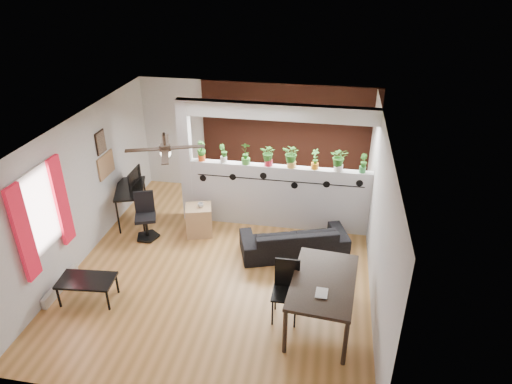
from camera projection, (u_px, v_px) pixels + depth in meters
name	position (u px, v px, depth m)	size (l,w,h in m)	color
room_shell	(222.00, 202.00, 7.76)	(6.30, 7.10, 2.90)	#9C6933
partition_wall	(279.00, 196.00, 9.23)	(3.60, 0.18, 1.35)	#BCBCC1
ceiling_header	(281.00, 112.00, 8.40)	(3.60, 0.18, 0.30)	silver
pier_column	(186.00, 162.00, 9.24)	(0.22, 0.20, 2.60)	#BCBCC1
brick_panel	(288.00, 141.00, 10.22)	(3.90, 0.05, 2.60)	#B04D33
vine_decal	(279.00, 181.00, 8.96)	(3.31, 0.01, 0.30)	black
window_assembly	(41.00, 213.00, 7.01)	(0.09, 1.30, 1.55)	white
baseboard_heater	(61.00, 285.00, 7.67)	(0.08, 1.00, 0.18)	beige
corkboard	(106.00, 165.00, 8.96)	(0.03, 0.60, 0.45)	#996F4A
framed_art	(101.00, 142.00, 8.68)	(0.03, 0.34, 0.44)	#8C7259
ceiling_fan	(165.00, 150.00, 7.15)	(1.19, 1.19, 0.43)	black
potted_plant_0	(201.00, 150.00, 9.06)	(0.25, 0.26, 0.41)	#E9541B
potted_plant_1	(223.00, 153.00, 9.00)	(0.22, 0.19, 0.37)	silver
potted_plant_2	(246.00, 152.00, 8.91)	(0.24, 0.20, 0.45)	#408F34
potted_plant_3	(269.00, 154.00, 8.84)	(0.26, 0.23, 0.44)	red
potted_plant_4	(292.00, 155.00, 8.76)	(0.31, 0.28, 0.48)	#E6B051
potted_plant_5	(315.00, 159.00, 8.71)	(0.26, 0.25, 0.41)	orange
potted_plant_6	(339.00, 159.00, 8.62)	(0.26, 0.21, 0.47)	white
potted_plant_7	(363.00, 163.00, 8.58)	(0.22, 0.23, 0.37)	#318741
sofa	(294.00, 240.00, 8.55)	(1.88, 0.74, 0.55)	black
cube_shelf	(199.00, 220.00, 9.12)	(0.51, 0.45, 0.62)	#A37D56
cup	(200.00, 205.00, 8.95)	(0.11, 0.11, 0.09)	gray
computer_desk	(130.00, 191.00, 9.40)	(0.88, 1.19, 0.77)	black
monitor	(132.00, 180.00, 9.45)	(0.06, 0.33, 0.19)	black
office_chair	(146.00, 219.00, 8.97)	(0.51, 0.52, 0.94)	black
dining_table	(323.00, 285.00, 6.69)	(1.04, 1.58, 0.82)	black
book	(316.00, 292.00, 6.40)	(0.17, 0.23, 0.02)	gray
folding_chair	(286.00, 284.00, 6.93)	(0.41, 0.41, 1.00)	black
coffee_table	(87.00, 282.00, 7.33)	(0.93, 0.57, 0.41)	black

